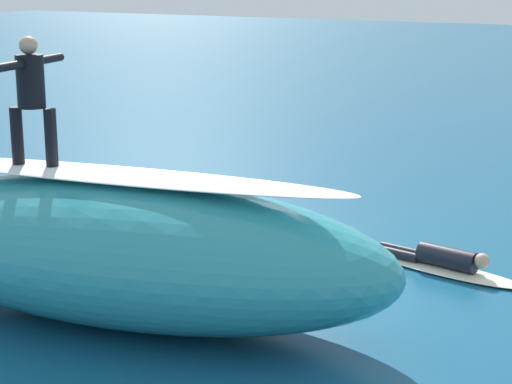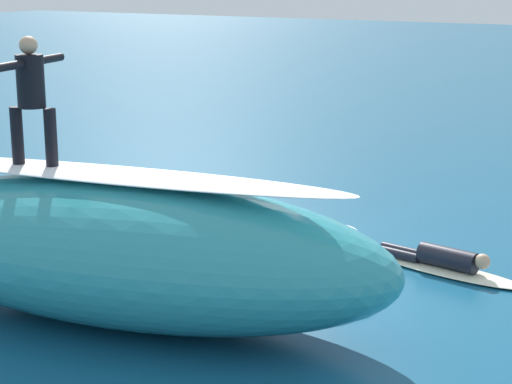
{
  "view_description": "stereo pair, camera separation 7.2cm",
  "coord_description": "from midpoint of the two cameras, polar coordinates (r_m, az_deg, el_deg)",
  "views": [
    {
      "loc": [
        -6.04,
        9.85,
        4.19
      ],
      "look_at": [
        -0.4,
        -0.04,
        1.34
      ],
      "focal_mm": 62.82,
      "sensor_mm": 36.0,
      "label": 1
    },
    {
      "loc": [
        -6.1,
        9.81,
        4.19
      ],
      "look_at": [
        -0.4,
        -0.04,
        1.34
      ],
      "focal_mm": 62.82,
      "sensor_mm": 36.0,
      "label": 2
    }
  ],
  "objects": [
    {
      "name": "ground_plane",
      "position": [
        12.29,
        -1.91,
        -5.87
      ],
      "size": [
        120.0,
        120.0,
        0.0
      ],
      "primitive_type": "plane",
      "color": "#145175"
    },
    {
      "name": "wave_crest",
      "position": [
        10.97,
        -8.69,
        -3.65
      ],
      "size": [
        7.23,
        3.59,
        1.76
      ],
      "primitive_type": "ellipsoid",
      "rotation": [
        0.0,
        0.0,
        0.16
      ],
      "color": "teal",
      "rests_on": "ground_plane"
    },
    {
      "name": "wave_foam_lip",
      "position": [
        10.72,
        -8.87,
        1.05
      ],
      "size": [
        5.94,
        1.8,
        0.08
      ],
      "primitive_type": "ellipsoid",
      "rotation": [
        0.0,
        0.0,
        0.16
      ],
      "color": "white",
      "rests_on": "wave_crest"
    },
    {
      "name": "surfboard_riding",
      "position": [
        11.33,
        -14.02,
        1.49
      ],
      "size": [
        2.07,
        0.91,
        0.08
      ],
      "primitive_type": "ellipsoid",
      "rotation": [
        0.0,
        0.0,
        0.21
      ],
      "color": "silver",
      "rests_on": "wave_crest"
    },
    {
      "name": "surfer_riding",
      "position": [
        11.17,
        -14.31,
        6.25
      ],
      "size": [
        0.61,
        1.47,
        1.57
      ],
      "rotation": [
        0.0,
        0.0,
        0.21
      ],
      "color": "black",
      "rests_on": "surfboard_riding"
    },
    {
      "name": "surfboard_paddling",
      "position": [
        13.02,
        11.9,
        -4.87
      ],
      "size": [
        2.45,
        1.01,
        0.07
      ],
      "primitive_type": "ellipsoid",
      "rotation": [
        0.0,
        0.0,
        2.95
      ],
      "color": "#EAE5C6",
      "rests_on": "ground_plane"
    },
    {
      "name": "surfer_paddling",
      "position": [
        13.02,
        11.41,
        -4.04
      ],
      "size": [
        1.78,
        0.6,
        0.32
      ],
      "rotation": [
        0.0,
        0.0,
        2.95
      ],
      "color": "black",
      "rests_on": "surfboard_paddling"
    },
    {
      "name": "buoy_marker",
      "position": [
        14.48,
        -13.84,
        -1.85
      ],
      "size": [
        0.64,
        0.64,
        1.08
      ],
      "color": "yellow",
      "rests_on": "ground_plane"
    },
    {
      "name": "foam_patch_near",
      "position": [
        13.13,
        -3.97,
        -4.22
      ],
      "size": [
        0.78,
        0.77,
        0.15
      ],
      "primitive_type": "ellipsoid",
      "rotation": [
        0.0,
        0.0,
        0.72
      ],
      "color": "white",
      "rests_on": "ground_plane"
    },
    {
      "name": "foam_patch_mid",
      "position": [
        11.53,
        6.19,
        -6.98
      ],
      "size": [
        0.52,
        0.83,
        0.13
      ],
      "primitive_type": "ellipsoid",
      "rotation": [
        0.0,
        0.0,
        1.58
      ],
      "color": "white",
      "rests_on": "ground_plane"
    },
    {
      "name": "foam_patch_far",
      "position": [
        14.34,
        4.46,
        -2.59
      ],
      "size": [
        1.23,
        1.28,
        0.18
      ],
      "primitive_type": "ellipsoid",
      "rotation": [
        0.0,
        0.0,
        1.06
      ],
      "color": "white",
      "rests_on": "ground_plane"
    }
  ]
}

